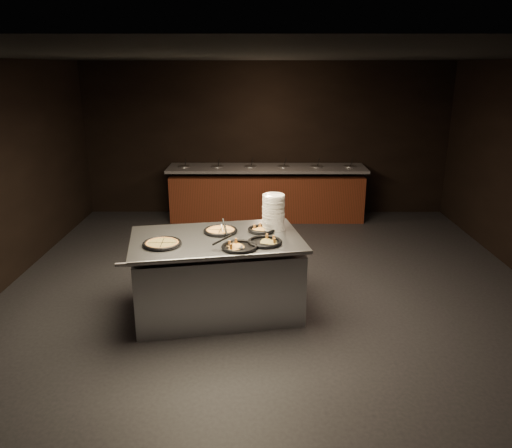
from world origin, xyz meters
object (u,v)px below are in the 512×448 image
object	(u,v)px
serving_counter	(217,277)
pan_veggie_whole	(162,244)
pan_cheese_whole	(220,231)
plate_stack	(273,212)

from	to	relation	value
serving_counter	pan_veggie_whole	world-z (taller)	pan_veggie_whole
serving_counter	pan_cheese_whole	bearing A→B (deg)	69.56
plate_stack	serving_counter	bearing A→B (deg)	-154.62
serving_counter	plate_stack	world-z (taller)	plate_stack
plate_stack	pan_cheese_whole	world-z (taller)	plate_stack
serving_counter	pan_cheese_whole	xyz separation A→B (m)	(0.04, 0.20, 0.50)
pan_veggie_whole	pan_cheese_whole	xyz separation A→B (m)	(0.61, 0.45, -0.00)
serving_counter	pan_cheese_whole	size ratio (longest dim) A/B	5.32
serving_counter	plate_stack	size ratio (longest dim) A/B	5.00
pan_veggie_whole	pan_cheese_whole	world-z (taller)	same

